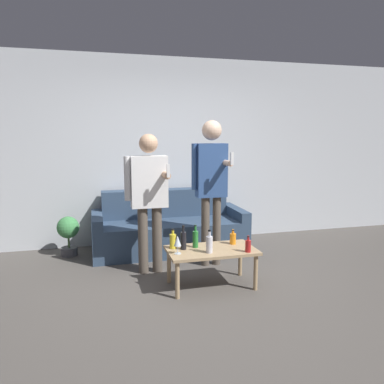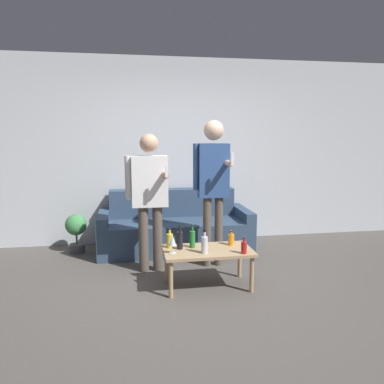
% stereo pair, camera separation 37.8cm
% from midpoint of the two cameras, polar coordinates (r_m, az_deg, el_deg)
% --- Properties ---
extents(ground_plane, '(16.00, 16.00, 0.00)m').
position_cam_midpoint_polar(ground_plane, '(3.80, 4.99, -16.11)').
color(ground_plane, '#514C47').
extents(wall_back, '(8.00, 0.06, 2.70)m').
position_cam_midpoint_polar(wall_back, '(5.58, -0.43, 6.21)').
color(wall_back, silver).
rests_on(wall_back, ground_plane).
extents(couch, '(2.08, 0.85, 0.82)m').
position_cam_midpoint_polar(couch, '(5.27, -0.61, -5.58)').
color(couch, '#334760').
rests_on(couch, ground_plane).
extents(coffee_table, '(0.93, 0.52, 0.41)m').
position_cam_midpoint_polar(coffee_table, '(3.98, 5.18, -9.42)').
color(coffee_table, tan).
rests_on(coffee_table, ground_plane).
extents(bottle_orange, '(0.07, 0.07, 0.16)m').
position_cam_midpoint_polar(bottle_orange, '(4.13, 8.62, -7.16)').
color(bottle_orange, orange).
rests_on(bottle_orange, coffee_table).
extents(bottle_green, '(0.07, 0.07, 0.24)m').
position_cam_midpoint_polar(bottle_green, '(3.82, 4.78, -7.97)').
color(bottle_green, silver).
rests_on(bottle_green, coffee_table).
extents(bottle_dark, '(0.07, 0.07, 0.21)m').
position_cam_midpoint_polar(bottle_dark, '(3.98, -0.68, -7.38)').
color(bottle_dark, yellow).
rests_on(bottle_dark, coffee_table).
extents(bottle_yellow, '(0.06, 0.06, 0.24)m').
position_cam_midpoint_polar(bottle_yellow, '(3.99, 2.79, -7.14)').
color(bottle_yellow, '#23752D').
rests_on(bottle_yellow, coffee_table).
extents(bottle_red, '(0.06, 0.06, 0.26)m').
position_cam_midpoint_polar(bottle_red, '(3.93, 0.89, -7.31)').
color(bottle_red, black).
rests_on(bottle_red, coffee_table).
extents(bottle_clear, '(0.06, 0.06, 0.17)m').
position_cam_midpoint_polar(bottle_clear, '(3.87, 10.74, -8.27)').
color(bottle_clear, '#B21E1E').
rests_on(bottle_clear, coffee_table).
extents(wine_glass_near, '(0.07, 0.07, 0.19)m').
position_cam_midpoint_polar(wine_glass_near, '(3.79, -0.11, -7.49)').
color(wine_glass_near, silver).
rests_on(wine_glass_near, coffee_table).
extents(person_standing_left, '(0.48, 0.42, 1.61)m').
position_cam_midpoint_polar(person_standing_left, '(4.29, -4.02, 0.01)').
color(person_standing_left, brown).
rests_on(person_standing_left, ground_plane).
extents(person_standing_right, '(0.43, 0.43, 1.76)m').
position_cam_midpoint_polar(person_standing_right, '(4.48, 5.64, 2.05)').
color(person_standing_right, brown).
rests_on(person_standing_right, ground_plane).
extents(potted_plant, '(0.29, 0.29, 0.53)m').
position_cam_midpoint_polar(potted_plant, '(5.29, -15.30, -5.47)').
color(potted_plant, '#4C4C51').
rests_on(potted_plant, ground_plane).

